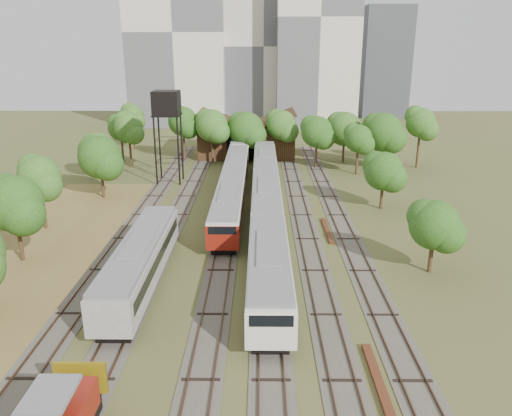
{
  "coord_description": "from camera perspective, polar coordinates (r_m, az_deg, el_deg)",
  "views": [
    {
      "loc": [
        1.34,
        -27.91,
        18.05
      ],
      "look_at": [
        0.91,
        19.95,
        2.5
      ],
      "focal_mm": 35.0,
      "sensor_mm": 36.0,
      "label": 1
    }
  ],
  "objects": [
    {
      "name": "maintenance_shed",
      "position": [
        87.24,
        -1.04,
        8.01
      ],
      "size": [
        16.45,
        11.55,
        7.58
      ],
      "color": "#342012",
      "rests_on": "ground"
    },
    {
      "name": "tree_band_left",
      "position": [
        57.3,
        -21.56,
        3.71
      ],
      "size": [
        8.3,
        74.69,
        8.1
      ],
      "color": "#382616",
      "rests_on": "ground"
    },
    {
      "name": "tree_band_right",
      "position": [
        58.47,
        14.56,
        4.13
      ],
      "size": [
        4.46,
        37.85,
        7.33
      ],
      "color": "#382616",
      "rests_on": "ground"
    },
    {
      "name": "tracks",
      "position": [
        55.93,
        -1.57,
        -0.79
      ],
      "size": [
        24.6,
        80.0,
        0.19
      ],
      "color": "#4C473D",
      "rests_on": "ground"
    },
    {
      "name": "old_grey_coach",
      "position": [
        40.21,
        -13.03,
        -5.96
      ],
      "size": [
        3.03,
        18.0,
        3.75
      ],
      "color": "black",
      "rests_on": "ground"
    },
    {
      "name": "rail_pile_near",
      "position": [
        30.11,
        13.98,
        -19.15
      ],
      "size": [
        0.52,
        7.86,
        0.26
      ],
      "primitive_type": "cube",
      "color": "#5B2E1A",
      "rests_on": "ground"
    },
    {
      "name": "tower_centre",
      "position": [
        127.91,
        0.85,
        17.98
      ],
      "size": [
        20.0,
        18.0,
        36.0
      ],
      "primitive_type": "cube",
      "color": "beige",
      "rests_on": "ground"
    },
    {
      "name": "railcar_red_set",
      "position": [
        60.34,
        -2.68,
        2.51
      ],
      "size": [
        2.99,
        34.57,
        3.7
      ],
      "color": "black",
      "rests_on": "ground"
    },
    {
      "name": "railcar_rear",
      "position": [
        86.88,
        -1.71,
        7.32
      ],
      "size": [
        3.0,
        16.08,
        3.72
      ],
      "color": "black",
      "rests_on": "ground"
    },
    {
      "name": "dry_grass_patch",
      "position": [
        44.59,
        -25.49,
        -7.73
      ],
      "size": [
        14.0,
        60.0,
        0.04
      ],
      "primitive_type": "cube",
      "color": "brown",
      "rests_on": "ground"
    },
    {
      "name": "railcar_green_set",
      "position": [
        53.95,
        1.19,
        0.75
      ],
      "size": [
        3.14,
        52.08,
        3.89
      ],
      "color": "black",
      "rests_on": "ground"
    },
    {
      "name": "tree_band_far",
      "position": [
        79.36,
        3.61,
        9.11
      ],
      "size": [
        49.1,
        11.03,
        9.22
      ],
      "color": "#382616",
      "rests_on": "ground"
    },
    {
      "name": "tower_left",
      "position": [
        124.46,
        -8.92,
        19.16
      ],
      "size": [
        22.0,
        16.0,
        42.0
      ],
      "primitive_type": "cube",
      "color": "beige",
      "rests_on": "ground"
    },
    {
      "name": "water_tower",
      "position": [
        68.87,
        -10.19,
        11.45
      ],
      "size": [
        3.61,
        3.61,
        12.47
      ],
      "color": "black",
      "rests_on": "ground"
    },
    {
      "name": "ground",
      "position": [
        33.27,
        -1.94,
        -14.88
      ],
      "size": [
        240.0,
        240.0,
        0.0
      ],
      "primitive_type": "plane",
      "color": "#475123",
      "rests_on": "ground"
    },
    {
      "name": "rail_pile_far",
      "position": [
        51.59,
        8.13,
        -2.53
      ],
      "size": [
        0.45,
        7.16,
        0.23
      ],
      "primitive_type": "cube",
      "color": "#5B2E1A",
      "rests_on": "ground"
    },
    {
      "name": "tower_far_right",
      "position": [
        141.78,
        14.39,
        15.83
      ],
      "size": [
        12.0,
        12.0,
        28.0
      ],
      "primitive_type": "cube",
      "color": "#414449",
      "rests_on": "ground"
    },
    {
      "name": "tower_right",
      "position": [
        120.72,
        6.99,
        20.7
      ],
      "size": [
        18.0,
        16.0,
        48.0
      ],
      "primitive_type": "cube",
      "color": "beige",
      "rests_on": "ground"
    }
  ]
}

